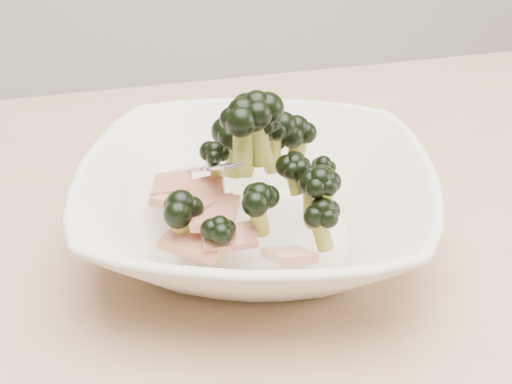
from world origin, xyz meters
TOP-DOWN VIEW (x-y plane):
  - dining_table at (0.00, 0.00)m, footprint 1.20×0.80m
  - broccoli_dish at (-0.07, 0.01)m, footprint 0.38×0.38m

SIDE VIEW (x-z plane):
  - dining_table at x=0.00m, z-range 0.28..1.03m
  - broccoli_dish at x=-0.07m, z-range 0.72..0.87m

